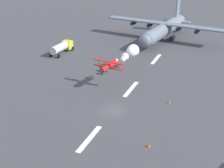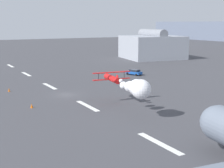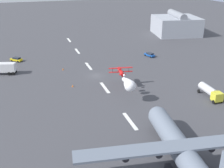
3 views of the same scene
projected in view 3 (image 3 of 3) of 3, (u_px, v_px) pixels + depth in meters
ground_plane at (96, 76)px, 89.23m from camera, size 440.00×440.00×0.00m
runway_stripe_0 at (69, 40)px, 132.95m from camera, size 8.00×0.90×0.01m
runway_stripe_1 at (77, 51)px, 115.46m from camera, size 8.00×0.90×0.01m
runway_stripe_2 at (89, 66)px, 97.97m from camera, size 8.00×0.90×0.01m
runway_stripe_3 at (105, 88)px, 80.48m from camera, size 8.00×0.90×0.01m
runway_stripe_4 at (130, 121)px, 62.99m from camera, size 8.00×0.90×0.01m
cargo_transport_plane at (181, 150)px, 47.61m from camera, size 28.99×36.89×11.16m
stunt_biplane_red at (128, 82)px, 72.37m from camera, size 16.10×6.94×2.90m
fuel_tanker_truck at (210, 92)px, 73.70m from camera, size 8.40×3.04×2.90m
followme_car_yellow at (16, 59)px, 102.70m from camera, size 4.22×4.49×1.52m
airport_staff_sedan at (150, 54)px, 108.20m from camera, size 4.79×3.05×1.52m
hangar_building at (176, 25)px, 142.41m from camera, size 23.09×24.18×11.61m
traffic_cone_near at (63, 69)px, 94.11m from camera, size 0.44×0.44×0.75m
traffic_cone_far at (73, 86)px, 80.80m from camera, size 0.44×0.44×0.75m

